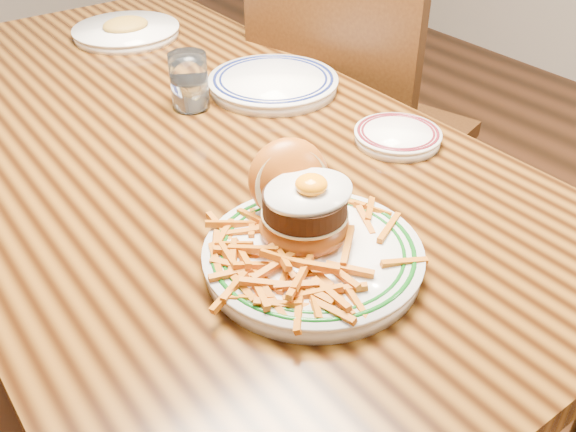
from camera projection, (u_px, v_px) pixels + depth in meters
floor at (202, 397)px, 1.61m from camera, size 6.00×6.00×0.00m
table at (176, 171)px, 1.23m from camera, size 0.85×1.60×0.75m
chair_right at (352, 128)px, 1.67m from camera, size 0.57×0.57×0.98m
main_plate at (309, 236)px, 0.85m from camera, size 0.29×0.31×0.14m
side_plate at (398, 135)px, 1.13m from camera, size 0.15×0.15×0.02m
rear_plate at (273, 82)px, 1.31m from camera, size 0.27×0.27×0.03m
water_glass at (190, 85)px, 1.23m from camera, size 0.07×0.07×0.11m
far_plate at (126, 31)px, 1.57m from camera, size 0.26×0.26×0.05m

